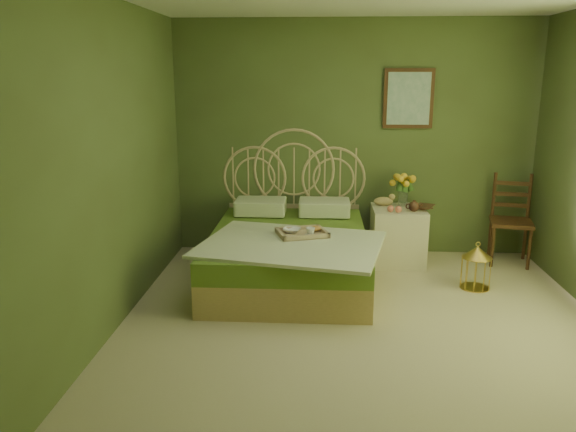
# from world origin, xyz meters

# --- Properties ---
(floor) EXTENTS (4.50, 4.50, 0.00)m
(floor) POSITION_xyz_m (0.00, 0.00, 0.00)
(floor) COLOR tan
(floor) RESTS_ON ground
(wall_back) EXTENTS (4.00, 0.00, 4.00)m
(wall_back) POSITION_xyz_m (0.00, 2.25, 1.30)
(wall_back) COLOR #566B38
(wall_back) RESTS_ON floor
(wall_left) EXTENTS (0.00, 4.50, 4.50)m
(wall_left) POSITION_xyz_m (-2.00, 0.00, 1.30)
(wall_left) COLOR #566B38
(wall_left) RESTS_ON floor
(wall_art) EXTENTS (0.54, 0.04, 0.64)m
(wall_art) POSITION_xyz_m (0.59, 2.22, 1.75)
(wall_art) COLOR #39240F
(wall_art) RESTS_ON wall_back
(bed) EXTENTS (1.79, 2.27, 1.40)m
(bed) POSITION_xyz_m (-0.66, 1.29, 0.31)
(bed) COLOR tan
(bed) RESTS_ON floor
(nightstand) EXTENTS (0.56, 0.56, 1.04)m
(nightstand) POSITION_xyz_m (0.49, 1.84, 0.37)
(nightstand) COLOR beige
(nightstand) RESTS_ON floor
(chair) EXTENTS (0.50, 0.50, 0.96)m
(chair) POSITION_xyz_m (1.70, 1.98, 0.53)
(chair) COLOR #39240F
(chair) RESTS_ON floor
(birdcage) EXTENTS (0.28, 0.28, 0.42)m
(birdcage) POSITION_xyz_m (1.14, 1.12, 0.21)
(birdcage) COLOR gold
(birdcage) RESTS_ON floor
(book_lower) EXTENTS (0.21, 0.24, 0.02)m
(book_lower) POSITION_xyz_m (0.67, 1.85, 0.62)
(book_lower) COLOR #381E0F
(book_lower) RESTS_ON nightstand
(book_upper) EXTENTS (0.27, 0.30, 0.02)m
(book_upper) POSITION_xyz_m (0.67, 1.85, 0.64)
(book_upper) COLOR #472819
(book_upper) RESTS_ON nightstand
(cereal_bowl) EXTENTS (0.19, 0.19, 0.04)m
(cereal_bowl) POSITION_xyz_m (-0.63, 1.08, 0.56)
(cereal_bowl) COLOR white
(cereal_bowl) RESTS_ON bed
(coffee_cup) EXTENTS (0.11, 0.11, 0.08)m
(coffee_cup) POSITION_xyz_m (-0.45, 0.97, 0.58)
(coffee_cup) COLOR white
(coffee_cup) RESTS_ON bed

